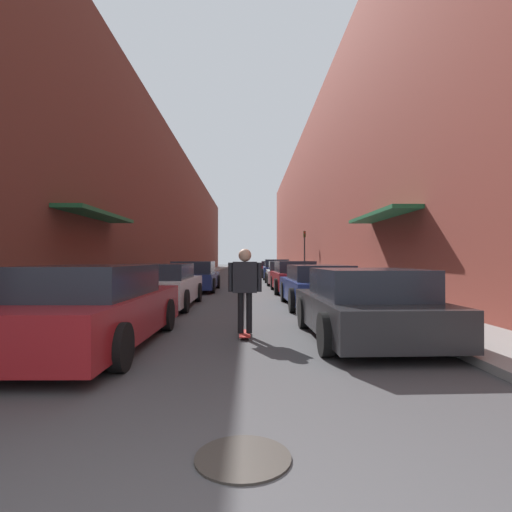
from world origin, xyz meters
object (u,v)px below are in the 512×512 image
manhole_cover (243,458)px  parked_car_right_0 (365,306)px  parked_car_left_0 (94,308)px  skateboarder (245,283)px  parked_car_right_5 (271,268)px  traffic_light (305,249)px  parked_car_right_3 (284,273)px  parked_car_left_2 (194,277)px  parked_car_right_1 (318,286)px  parked_car_right_4 (276,270)px  parked_car_right_2 (294,277)px  parked_car_left_1 (162,286)px

manhole_cover → parked_car_right_0: bearing=63.1°
parked_car_left_0 → skateboarder: bearing=19.1°
parked_car_right_0 → parked_car_right_5: bearing=90.3°
parked_car_right_0 → manhole_cover: bearing=-116.9°
traffic_light → parked_car_right_3: bearing=-107.6°
parked_car_left_2 → parked_car_right_1: parked_car_left_2 is taller
parked_car_left_2 → parked_car_right_4: (4.39, 10.35, 0.04)m
parked_car_right_2 → skateboarder: size_ratio=2.67×
parked_car_right_3 → manhole_cover: (-2.02, -19.59, -0.62)m
parked_car_left_0 → skateboarder: 2.61m
parked_car_right_1 → manhole_cover: size_ratio=6.36×
parked_car_right_2 → traffic_light: (2.10, 11.72, 1.55)m
manhole_cover → parked_car_left_2: bearing=99.1°
parked_car_left_1 → parked_car_right_4: size_ratio=0.94×
parked_car_left_2 → skateboarder: bearing=-77.4°
parked_car_left_2 → traffic_light: traffic_light is taller
parked_car_left_2 → parked_car_right_5: (4.37, 16.21, -0.02)m
traffic_light → parked_car_left_2: bearing=-120.7°
manhole_cover → traffic_light: size_ratio=0.21×
parked_car_right_0 → traffic_light: bearing=84.9°
parked_car_left_1 → parked_car_right_3: bearing=66.2°
parked_car_left_1 → skateboarder: (2.55, -4.65, 0.37)m
parked_car_right_4 → parked_car_right_3: bearing=-89.5°
parked_car_left_0 → manhole_cover: parked_car_left_0 is taller
parked_car_right_2 → manhole_cover: parked_car_right_2 is taller
parked_car_right_3 → skateboarder: 15.25m
traffic_light → parked_car_right_4: bearing=-164.4°
parked_car_right_2 → parked_car_right_3: (0.05, 5.24, -0.02)m
parked_car_right_3 → parked_car_right_0: bearing=-89.7°
parked_car_right_1 → manhole_cover: bearing=-103.1°
parked_car_right_5 → traffic_light: bearing=-68.0°
parked_car_right_3 → skateboarder: (-2.06, -15.10, 0.37)m
parked_car_left_2 → parked_car_right_2: parked_car_right_2 is taller
parked_car_left_1 → manhole_cover: 9.51m
parked_car_left_0 → parked_car_right_5: 28.05m
parked_car_right_3 → parked_car_right_4: (-0.05, 5.90, 0.05)m
parked_car_left_1 → traffic_light: 18.27m
parked_car_right_4 → parked_car_right_5: parked_car_right_4 is taller
parked_car_left_2 → parked_car_right_1: 7.54m
parked_car_left_0 → parked_car_left_2: bearing=89.7°
parked_car_right_3 → parked_car_right_5: size_ratio=1.12×
parked_car_left_1 → parked_car_right_2: parked_car_right_2 is taller
parked_car_left_2 → manhole_cover: size_ratio=6.33×
parked_car_left_2 → parked_car_right_3: (4.44, 4.46, -0.01)m
parked_car_left_0 → parked_car_right_0: (4.58, 0.50, -0.03)m
parked_car_left_2 → manhole_cover: (2.42, -15.13, -0.63)m
parked_car_right_3 → parked_car_left_0: bearing=-105.8°
parked_car_left_0 → parked_car_right_2: 11.60m
parked_car_left_1 → parked_car_right_0: (4.69, -5.00, -0.02)m
parked_car_left_0 → parked_car_right_0: 4.61m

